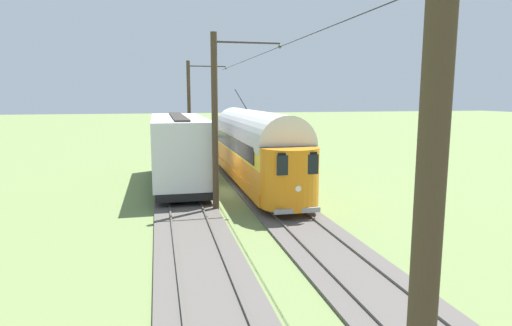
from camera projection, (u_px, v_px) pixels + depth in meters
The scene contains 10 objects.
ground_plane at pixel (221, 190), 23.65m from camera, with size 220.00×220.00×0.00m, color olive.
track_streetcar_siding at pixel (257, 186), 24.41m from camera, with size 2.80×80.00×0.18m.
track_adjacent_siding at pixel (181, 190), 23.48m from camera, with size 2.80×80.00×0.18m.
vintage_streetcar at pixel (254, 146), 24.85m from camera, with size 2.65×16.15×5.41m.
boxcar_adjacent at pixel (179, 148), 24.67m from camera, with size 2.96×11.03×3.85m.
catenary_pole_foreground at pixel (190, 109), 33.78m from camera, with size 3.15×0.28×7.81m.
catenary_pole_mid_near at pixel (217, 120), 18.92m from camera, with size 3.15×0.28×7.81m.
catenary_pole_mid_far at pixel (437, 206), 4.07m from camera, with size 3.15×0.28×7.81m.
overhead_wire_run at pixel (274, 48), 19.80m from camera, with size 2.94×34.84×0.18m.
switch_stand at pixel (250, 153), 33.54m from camera, with size 0.50×0.30×1.24m.
Camera 1 is at (3.27, 22.99, 5.10)m, focal length 30.33 mm.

